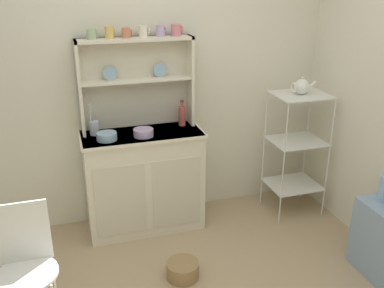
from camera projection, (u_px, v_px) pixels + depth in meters
name	position (u px, v px, depth m)	size (l,w,h in m)	color
wall_back	(144.00, 79.00, 3.59)	(3.84, 0.05, 2.50)	silver
hutch_cabinet	(144.00, 180.00, 3.63)	(0.99, 0.45, 0.87)	silver
hutch_shelf_unit	(136.00, 77.00, 3.47)	(0.92, 0.18, 0.74)	beige
bakers_rack	(297.00, 140.00, 3.80)	(0.46, 0.39, 1.11)	silver
wire_chair	(25.00, 259.00, 2.50)	(0.36, 0.36, 0.85)	white
floor_basket	(183.00, 270.00, 3.12)	(0.24, 0.24, 0.12)	#93754C
cup_sage_0	(92.00, 34.00, 3.21)	(0.09, 0.07, 0.08)	#9EB78E
cup_gold_1	(109.00, 32.00, 3.24)	(0.08, 0.07, 0.09)	#DBB760
cup_terracotta_2	(126.00, 33.00, 3.28)	(0.08, 0.07, 0.08)	#C67556
cup_cream_3	(143.00, 31.00, 3.32)	(0.08, 0.07, 0.09)	silver
cup_lilac_4	(161.00, 31.00, 3.35)	(0.08, 0.07, 0.09)	#B79ECC
cup_rose_5	(176.00, 30.00, 3.39)	(0.09, 0.08, 0.09)	#D17A84
bowl_mixing_large	(107.00, 136.00, 3.32)	(0.16, 0.16, 0.06)	#8EB2D1
bowl_floral_medium	(143.00, 133.00, 3.40)	(0.16, 0.16, 0.06)	#B79ECC
jam_bottle	(182.00, 115.00, 3.62)	(0.06, 0.06, 0.22)	#B74C47
utensil_jar	(94.00, 127.00, 3.42)	(0.08, 0.08, 0.25)	#B2B7C6
porcelain_teapot	(302.00, 87.00, 3.62)	(0.22, 0.13, 0.15)	white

